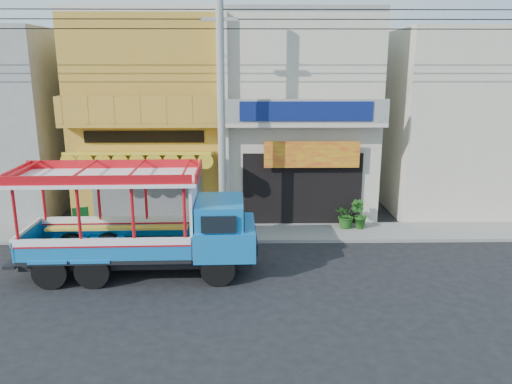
% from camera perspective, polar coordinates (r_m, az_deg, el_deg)
% --- Properties ---
extents(ground, '(90.00, 90.00, 0.00)m').
position_cam_1_polar(ground, '(15.05, -0.48, -9.84)').
color(ground, black).
rests_on(ground, ground).
extents(sidewalk, '(30.00, 2.00, 0.12)m').
position_cam_1_polar(sidewalk, '(18.75, -0.58, -4.67)').
color(sidewalk, slate).
rests_on(sidewalk, ground).
extents(shophouse_left, '(6.00, 7.50, 8.24)m').
position_cam_1_polar(shophouse_left, '(22.14, -11.20, 8.72)').
color(shophouse_left, '#B48628').
rests_on(shophouse_left, ground).
extents(shophouse_right, '(6.00, 6.75, 8.24)m').
position_cam_1_polar(shophouse_right, '(21.89, 4.64, 8.88)').
color(shophouse_right, beige).
rests_on(shophouse_right, ground).
extents(party_pilaster, '(0.35, 0.30, 8.00)m').
position_cam_1_polar(party_pilaster, '(18.73, -3.71, 7.66)').
color(party_pilaster, beige).
rests_on(party_pilaster, ground).
extents(filler_building_right, '(6.00, 6.00, 7.60)m').
position_cam_1_polar(filler_building_right, '(23.68, 21.88, 7.57)').
color(filler_building_right, beige).
rests_on(filler_building_right, ground).
extents(utility_pole, '(28.00, 0.26, 9.00)m').
position_cam_1_polar(utility_pole, '(17.09, -3.51, 10.51)').
color(utility_pole, gray).
rests_on(utility_pole, ground).
extents(songthaew_truck, '(7.14, 2.55, 3.31)m').
position_cam_1_polar(songthaew_truck, '(15.13, -11.47, -3.53)').
color(songthaew_truck, black).
rests_on(songthaew_truck, ground).
extents(green_sign, '(0.57, 0.43, 0.90)m').
position_cam_1_polar(green_sign, '(19.81, -19.36, -3.13)').
color(green_sign, black).
rests_on(green_sign, sidewalk).
extents(potted_plant_a, '(1.19, 1.19, 1.00)m').
position_cam_1_polar(potted_plant_a, '(19.32, 10.27, -2.58)').
color(potted_plant_a, '#1D4C15').
rests_on(potted_plant_a, sidewalk).
extents(potted_plant_b, '(0.76, 0.72, 1.08)m').
position_cam_1_polar(potted_plant_b, '(19.33, 11.67, -2.52)').
color(potted_plant_b, '#1D4C15').
rests_on(potted_plant_b, sidewalk).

